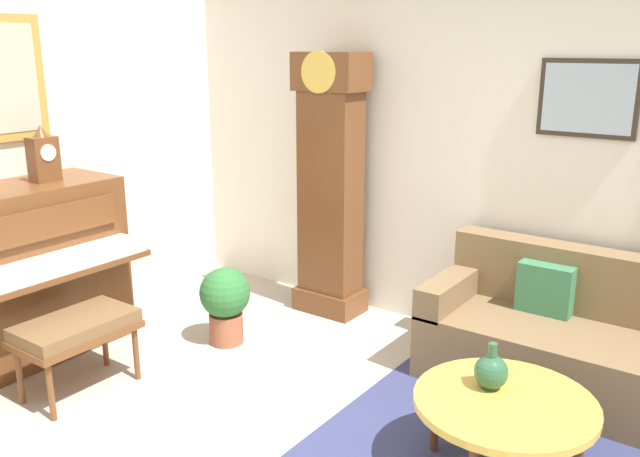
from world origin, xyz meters
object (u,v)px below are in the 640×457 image
at_px(piano_bench, 76,330).
at_px(piano, 15,275).
at_px(coffee_table, 505,405).
at_px(grandfather_clock, 330,193).
at_px(mantel_clock, 43,156).
at_px(couch, 585,344).
at_px(green_jug, 491,372).
at_px(potted_plant, 225,300).

bearing_deg(piano_bench, piano, 176.32).
xyz_separation_m(piano, piano_bench, (0.71, -0.05, -0.19)).
xyz_separation_m(piano, coffee_table, (3.12, 0.67, -0.21)).
relative_size(grandfather_clock, mantel_clock, 5.34).
xyz_separation_m(grandfather_clock, mantel_clock, (-1.21, -1.62, 0.39)).
xyz_separation_m(couch, green_jug, (-0.20, -1.03, 0.20)).
height_order(coffee_table, potted_plant, potted_plant).
bearing_deg(piano, coffee_table, 12.05).
height_order(grandfather_clock, mantel_clock, grandfather_clock).
bearing_deg(couch, potted_plant, -160.95).
xyz_separation_m(piano_bench, grandfather_clock, (0.50, 1.96, 0.56)).
relative_size(couch, potted_plant, 3.39).
height_order(piano, couch, piano).
bearing_deg(grandfather_clock, green_jug, -33.27).
relative_size(grandfather_clock, coffee_table, 2.31).
distance_m(grandfather_clock, mantel_clock, 2.06).
height_order(piano_bench, coffee_table, piano_bench).
height_order(piano, mantel_clock, mantel_clock).
relative_size(piano, grandfather_clock, 0.71).
height_order(coffee_table, mantel_clock, mantel_clock).
xyz_separation_m(couch, coffee_table, (-0.09, -1.10, 0.08)).
bearing_deg(mantel_clock, piano_bench, -25.86).
relative_size(piano, green_jug, 6.00).
relative_size(piano_bench, coffee_table, 0.80).
bearing_deg(mantel_clock, potted_plant, 35.70).
distance_m(piano, green_jug, 3.11).
distance_m(coffee_table, green_jug, 0.17).
bearing_deg(coffee_table, grandfather_clock, 146.79).
bearing_deg(potted_plant, piano_bench, -103.32).
distance_m(piano, piano_bench, 0.74).
bearing_deg(couch, grandfather_clock, 175.62).
bearing_deg(green_jug, grandfather_clock, 146.73).
relative_size(couch, green_jug, 7.92).
height_order(grandfather_clock, couch, grandfather_clock).
bearing_deg(green_jug, potted_plant, 172.99).
relative_size(piano_bench, mantel_clock, 1.84).
relative_size(piano, coffee_table, 1.64).
distance_m(grandfather_clock, potted_plant, 1.16).
xyz_separation_m(piano_bench, coffee_table, (2.41, 0.71, -0.01)).
bearing_deg(potted_plant, couch, 19.05).
bearing_deg(grandfather_clock, mantel_clock, -126.72).
distance_m(piano_bench, mantel_clock, 1.23).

